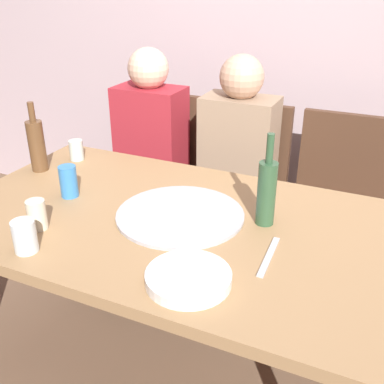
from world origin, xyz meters
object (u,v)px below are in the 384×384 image
(pizza_tray, at_px, (180,215))
(tumbler_far, at_px, (76,150))
(table_knife, at_px, (269,256))
(beer_bottle, at_px, (267,191))
(soda_can, at_px, (68,181))
(chair_right, at_px, (337,197))
(wine_bottle, at_px, (37,144))
(dining_table, at_px, (170,235))
(guest_in_beanie, at_px, (232,168))
(plate_stack, at_px, (188,278))
(guest_in_sweater, at_px, (143,153))
(tumbler_near, at_px, (25,236))
(wine_glass, at_px, (37,215))
(chair_left, at_px, (158,165))
(chair_middle, at_px, (240,180))

(pizza_tray, height_order, tumbler_far, tumbler_far)
(table_knife, bearing_deg, beer_bottle, -162.32)
(soda_can, relative_size, chair_right, 0.14)
(wine_bottle, relative_size, table_knife, 1.36)
(dining_table, relative_size, guest_in_beanie, 1.36)
(tumbler_far, xyz_separation_m, plate_stack, (0.85, -0.62, -0.03))
(beer_bottle, height_order, soda_can, beer_bottle)
(pizza_tray, bearing_deg, wine_bottle, 170.57)
(dining_table, relative_size, guest_in_sweater, 1.36)
(pizza_tray, bearing_deg, tumbler_far, 156.62)
(plate_stack, distance_m, guest_in_sweater, 1.26)
(tumbler_near, relative_size, plate_stack, 0.43)
(dining_table, height_order, wine_glass, wine_glass)
(dining_table, xyz_separation_m, soda_can, (-0.42, -0.01, 0.13))
(table_knife, xyz_separation_m, chair_right, (0.09, 0.96, -0.22))
(guest_in_beanie, bearing_deg, wine_glass, 70.54)
(tumbler_far, xyz_separation_m, chair_right, (1.10, 0.55, -0.26))
(soda_can, height_order, table_knife, soda_can)
(beer_bottle, bearing_deg, guest_in_beanie, 118.86)
(soda_can, xyz_separation_m, guest_in_beanie, (0.40, 0.72, -0.15))
(table_knife, relative_size, guest_in_beanie, 0.19)
(wine_bottle, relative_size, wine_glass, 2.92)
(table_knife, distance_m, chair_right, 0.99)
(beer_bottle, relative_size, guest_in_beanie, 0.27)
(beer_bottle, relative_size, wine_glass, 3.12)
(tumbler_near, distance_m, tumbler_far, 0.75)
(tumbler_near, bearing_deg, wine_bottle, 127.80)
(beer_bottle, distance_m, guest_in_beanie, 0.73)
(dining_table, relative_size, plate_stack, 6.62)
(beer_bottle, relative_size, chair_left, 0.35)
(pizza_tray, height_order, chair_middle, chair_middle)
(tumbler_far, bearing_deg, guest_in_sweater, 75.00)
(beer_bottle, xyz_separation_m, plate_stack, (-0.10, -0.41, -0.10))
(dining_table, relative_size, beer_bottle, 4.97)
(tumbler_near, xyz_separation_m, soda_can, (-0.12, 0.36, 0.01))
(soda_can, bearing_deg, chair_middle, 65.44)
(plate_stack, height_order, guest_in_beanie, guest_in_beanie)
(guest_in_sweater, bearing_deg, tumbler_far, 75.00)
(wine_bottle, height_order, guest_in_sweater, guest_in_sweater)
(tumbler_near, height_order, guest_in_beanie, guest_in_beanie)
(plate_stack, bearing_deg, wine_glass, 174.10)
(dining_table, bearing_deg, pizza_tray, 39.30)
(tumbler_near, bearing_deg, chair_right, 57.90)
(beer_bottle, bearing_deg, chair_left, 137.60)
(wine_glass, bearing_deg, guest_in_beanie, 70.54)
(chair_left, bearing_deg, table_knife, 133.44)
(chair_middle, height_order, guest_in_beanie, guest_in_beanie)
(beer_bottle, relative_size, guest_in_sweater, 0.27)
(tumbler_far, bearing_deg, chair_middle, 42.44)
(wine_bottle, bearing_deg, chair_right, 31.52)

